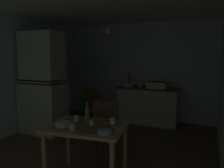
# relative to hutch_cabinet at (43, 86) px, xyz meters

# --- Properties ---
(ground_plane) EXTENTS (5.07, 5.07, 0.00)m
(ground_plane) POSITION_rel_hutch_cabinet_xyz_m (1.46, -0.15, -0.99)
(ground_plane) COLOR brown
(wall_back) EXTENTS (3.98, 0.10, 2.46)m
(wall_back) POSITION_rel_hutch_cabinet_xyz_m (1.46, 1.94, 0.24)
(wall_back) COLOR silver
(wall_back) RESTS_ON ground
(wall_left) EXTENTS (0.10, 4.17, 2.46)m
(wall_left) POSITION_rel_hutch_cabinet_xyz_m (-0.53, -0.15, 0.24)
(wall_left) COLOR silver
(wall_left) RESTS_ON ground
(ceiling_slab) EXTENTS (3.98, 4.17, 0.10)m
(ceiling_slab) POSITION_rel_hutch_cabinet_xyz_m (1.46, -0.15, 1.52)
(ceiling_slab) COLOR silver
(hutch_cabinet) EXTENTS (0.92, 0.59, 2.11)m
(hutch_cabinet) POSITION_rel_hutch_cabinet_xyz_m (0.00, 0.00, 0.00)
(hutch_cabinet) COLOR #B3BFA5
(hutch_cabinet) RESTS_ON ground
(counter_cabinet) EXTENTS (1.44, 0.64, 0.87)m
(counter_cabinet) POSITION_rel_hutch_cabinet_xyz_m (1.85, 1.57, -0.56)
(counter_cabinet) COLOR #B3BFA5
(counter_cabinet) RESTS_ON ground
(sink_basin) EXTENTS (0.44, 0.34, 0.15)m
(sink_basin) POSITION_rel_hutch_cabinet_xyz_m (2.06, 1.57, -0.05)
(sink_basin) COLOR white
(sink_basin) RESTS_ON counter_cabinet
(hand_pump) EXTENTS (0.05, 0.27, 0.39)m
(hand_pump) POSITION_rel_hutch_cabinet_xyz_m (1.34, 1.61, 0.05)
(hand_pump) COLOR maroon
(hand_pump) RESTS_ON counter_cabinet
(mixing_bowl_counter) EXTENTS (0.26, 0.26, 0.08)m
(mixing_bowl_counter) POSITION_rel_hutch_cabinet_xyz_m (1.35, 1.52, -0.08)
(mixing_bowl_counter) COLOR white
(mixing_bowl_counter) RESTS_ON counter_cabinet
(stoneware_crock) EXTENTS (0.13, 0.13, 0.13)m
(stoneware_crock) POSITION_rel_hutch_cabinet_xyz_m (1.64, 1.59, -0.06)
(stoneware_crock) COLOR beige
(stoneware_crock) RESTS_ON counter_cabinet
(dining_table) EXTENTS (1.07, 0.85, 0.73)m
(dining_table) POSITION_rel_hutch_cabinet_xyz_m (1.79, -1.23, -0.36)
(dining_table) COLOR tan
(dining_table) RESTS_ON ground
(chair_far_side) EXTENTS (0.44, 0.44, 0.96)m
(chair_far_side) POSITION_rel_hutch_cabinet_xyz_m (1.81, -0.64, -0.49)
(chair_far_side) COLOR #4D3120
(chair_far_side) RESTS_ON ground
(chair_by_counter) EXTENTS (0.46, 0.46, 0.88)m
(chair_by_counter) POSITION_rel_hutch_cabinet_xyz_m (0.73, 0.88, -0.52)
(chair_by_counter) COLOR #533219
(chair_by_counter) RESTS_ON ground
(serving_bowl_wide) EXTENTS (0.18, 0.18, 0.06)m
(serving_bowl_wide) POSITION_rel_hutch_cabinet_xyz_m (1.54, -1.39, -0.23)
(serving_bowl_wide) COLOR #ADD1C1
(serving_bowl_wide) RESTS_ON dining_table
(soup_bowl_small) EXTENTS (0.16, 0.16, 0.04)m
(soup_bowl_small) POSITION_rel_hutch_cabinet_xyz_m (2.14, -1.41, -0.23)
(soup_bowl_small) COLOR #9EB2C6
(soup_bowl_small) RESTS_ON dining_table
(mug_tall) EXTENTS (0.07, 0.07, 0.08)m
(mug_tall) POSITION_rel_hutch_cabinet_xyz_m (1.57, -1.13, -0.21)
(mug_tall) COLOR beige
(mug_tall) RESTS_ON dining_table
(teacup_mint) EXTENTS (0.07, 0.07, 0.08)m
(teacup_mint) POSITION_rel_hutch_cabinet_xyz_m (2.06, -1.03, -0.22)
(teacup_mint) COLOR white
(teacup_mint) RESTS_ON dining_table
(teacup_cream) EXTENTS (0.08, 0.08, 0.08)m
(teacup_cream) POSITION_rel_hutch_cabinet_xyz_m (1.72, -1.45, -0.22)
(teacup_cream) COLOR #9EB2C6
(teacup_cream) RESTS_ON dining_table
(mug_dark) EXTENTS (0.06, 0.06, 0.06)m
(mug_dark) POSITION_rel_hutch_cabinet_xyz_m (1.84, -1.19, -0.23)
(mug_dark) COLOR beige
(mug_dark) RESTS_ON dining_table
(glass_bottle) EXTENTS (0.06, 0.06, 0.27)m
(glass_bottle) POSITION_rel_hutch_cabinet_xyz_m (1.71, -1.08, -0.15)
(glass_bottle) COLOR #4C7F56
(glass_bottle) RESTS_ON dining_table
(table_knife) EXTENTS (0.18, 0.10, 0.00)m
(table_knife) POSITION_rel_hutch_cabinet_xyz_m (2.18, -1.18, -0.25)
(table_knife) COLOR silver
(table_knife) RESTS_ON dining_table
(teaspoon_near_bowl) EXTENTS (0.02, 0.13, 0.00)m
(teaspoon_near_bowl) POSITION_rel_hutch_cabinet_xyz_m (1.41, -1.25, -0.25)
(teaspoon_near_bowl) COLOR beige
(teaspoon_near_bowl) RESTS_ON dining_table
(teaspoon_by_cup) EXTENTS (0.03, 0.15, 0.00)m
(teaspoon_by_cup) POSITION_rel_hutch_cabinet_xyz_m (1.48, -1.05, -0.25)
(teaspoon_by_cup) COLOR beige
(teaspoon_by_cup) RESTS_ON dining_table
(serving_spoon) EXTENTS (0.13, 0.05, 0.00)m
(serving_spoon) POSITION_rel_hutch_cabinet_xyz_m (1.94, -1.05, -0.25)
(serving_spoon) COLOR beige
(serving_spoon) RESTS_ON dining_table
(pendant_bulb) EXTENTS (0.08, 0.08, 0.08)m
(pendant_bulb) POSITION_rel_hutch_cabinet_xyz_m (1.44, 0.14, 1.09)
(pendant_bulb) COLOR #F9EFCC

